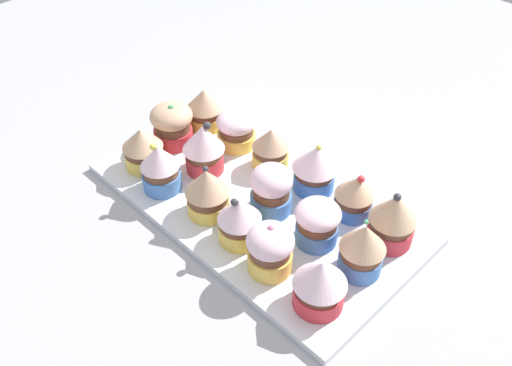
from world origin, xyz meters
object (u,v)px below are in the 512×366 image
at_px(baking_tray, 256,202).
at_px(cupcake_5, 205,108).
at_px(cupcake_3, 271,148).
at_px(cupcake_0, 393,219).
at_px(cupcake_6, 364,247).
at_px(cupcake_2, 315,167).
at_px(cupcake_12, 270,249).
at_px(cupcake_7, 316,223).
at_px(cupcake_16, 143,147).
at_px(cupcake_10, 172,124).
at_px(cupcake_11, 320,283).
at_px(cupcake_13, 239,220).
at_px(cupcake_15, 160,167).
at_px(cupcake_8, 270,190).
at_px(cupcake_9, 204,147).
at_px(cupcake_1, 354,196).
at_px(cupcake_4, 236,129).
at_px(cupcake_14, 207,191).

height_order(baking_tray, cupcake_5, cupcake_5).
bearing_deg(cupcake_5, cupcake_3, -179.25).
relative_size(cupcake_0, cupcake_6, 1.04).
distance_m(cupcake_2, cupcake_3, 0.08).
bearing_deg(cupcake_12, cupcake_7, -97.73).
bearing_deg(cupcake_16, cupcake_3, -135.46).
distance_m(baking_tray, cupcake_10, 0.19).
distance_m(cupcake_11, cupcake_13, 0.14).
bearing_deg(cupcake_6, cupcake_13, 26.75).
bearing_deg(cupcake_10, cupcake_15, 132.78).
bearing_deg(cupcake_13, cupcake_10, -16.87).
height_order(cupcake_6, cupcake_7, cupcake_6).
relative_size(cupcake_8, cupcake_9, 0.90).
bearing_deg(cupcake_8, cupcake_1, -137.70).
distance_m(cupcake_4, cupcake_10, 0.10).
xyz_separation_m(cupcake_7, cupcake_8, (0.08, 0.00, 0.00)).
bearing_deg(cupcake_1, cupcake_10, 14.16).
distance_m(cupcake_3, cupcake_4, 0.08).
xyz_separation_m(cupcake_0, cupcake_9, (0.28, 0.08, 0.00)).
bearing_deg(cupcake_15, cupcake_8, -151.67).
distance_m(cupcake_7, cupcake_16, 0.29).
bearing_deg(cupcake_4, cupcake_6, 167.74).
bearing_deg(cupcake_2, cupcake_16, 33.59).
relative_size(cupcake_3, cupcake_5, 0.98).
height_order(baking_tray, cupcake_13, cupcake_13).
xyz_separation_m(cupcake_9, cupcake_14, (-0.07, 0.06, -0.00)).
xyz_separation_m(cupcake_2, cupcake_15, (0.16, 0.15, -0.00)).
relative_size(cupcake_6, cupcake_10, 1.09).
bearing_deg(cupcake_9, cupcake_3, -130.83).
relative_size(cupcake_14, cupcake_16, 1.15).
height_order(cupcake_2, cupcake_13, cupcake_2).
bearing_deg(cupcake_3, cupcake_4, -0.49).
height_order(cupcake_0, cupcake_5, cupcake_0).
bearing_deg(cupcake_0, cupcake_10, 10.61).
xyz_separation_m(cupcake_0, cupcake_6, (-0.00, 0.06, -0.00)).
xyz_separation_m(cupcake_1, cupcake_2, (0.07, -0.00, 0.01)).
height_order(baking_tray, cupcake_1, cupcake_1).
bearing_deg(cupcake_8, cupcake_10, -0.39).
height_order(cupcake_1, cupcake_7, cupcake_1).
distance_m(cupcake_0, cupcake_12, 0.16).
bearing_deg(cupcake_9, cupcake_15, 79.82).
relative_size(cupcake_0, cupcake_14, 1.07).
bearing_deg(cupcake_8, cupcake_12, 134.14).
distance_m(cupcake_7, cupcake_10, 0.30).
xyz_separation_m(cupcake_6, cupcake_11, (0.00, 0.08, -0.00)).
height_order(cupcake_2, cupcake_14, same).
distance_m(cupcake_2, cupcake_7, 0.10).
relative_size(cupcake_0, cupcake_13, 1.13).
distance_m(cupcake_4, cupcake_13, 0.20).
bearing_deg(cupcake_5, cupcake_1, -178.06).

